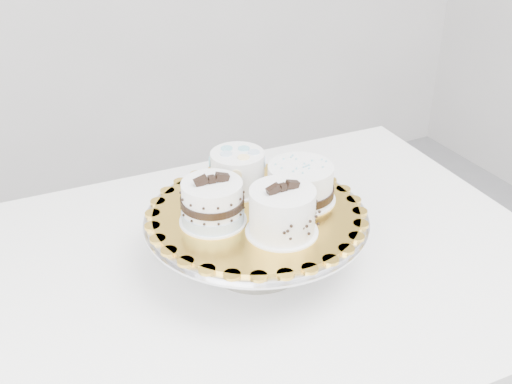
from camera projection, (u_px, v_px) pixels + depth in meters
name	position (u px, v px, depth m)	size (l,w,h in m)	color
table	(225.00, 307.00, 1.13)	(1.19, 0.82, 0.75)	white
cake_stand	(256.00, 230.00, 1.07)	(0.37, 0.37, 0.10)	gray
cake_board	(256.00, 213.00, 1.05)	(0.34, 0.34, 0.01)	gold
cake_swirl	(282.00, 213.00, 0.98)	(0.11, 0.11, 0.09)	white
cake_banded	(212.00, 204.00, 1.01)	(0.11, 0.11, 0.09)	white
cake_dots	(238.00, 170.00, 1.10)	(0.11, 0.11, 0.07)	white
cake_ribbon	(301.00, 184.00, 1.07)	(0.14, 0.14, 0.07)	white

